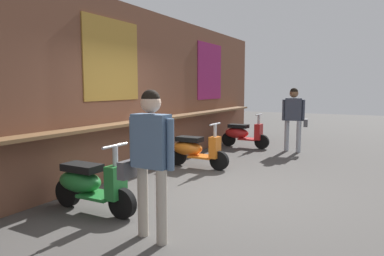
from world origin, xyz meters
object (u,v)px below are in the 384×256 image
Objects in this scene: scooter_orange at (194,149)px; shopper_browsing at (150,150)px; shopper_passing at (294,113)px; scooter_green at (89,184)px; scooter_red at (242,134)px.

shopper_browsing reaches higher than scooter_orange.
shopper_passing is (6.35, -0.15, 0.00)m from shopper_browsing.
scooter_orange is at bearing 90.78° from scooter_green.
scooter_red is at bearing 80.16° from shopper_passing.
scooter_orange is (3.09, 0.00, 0.00)m from scooter_green.
scooter_green is at bearing -105.39° from shopper_browsing.
scooter_orange is 0.84× the size of shopper_browsing.
scooter_orange is 1.00× the size of scooter_red.
scooter_red is 0.84× the size of shopper_browsing.
shopper_passing is at bearing 77.35° from scooter_green.
scooter_green is at bearing -89.56° from scooter_orange.
scooter_red is 1.56m from shopper_passing.
scooter_green is 0.83× the size of shopper_passing.
shopper_passing is at bearing 1.40° from scooter_red.
scooter_green is 6.00m from scooter_red.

